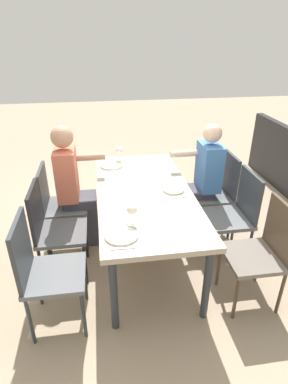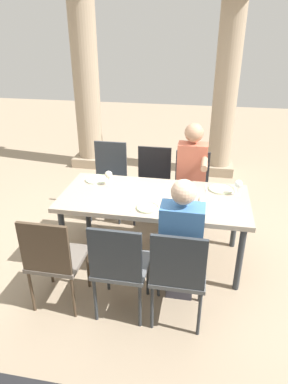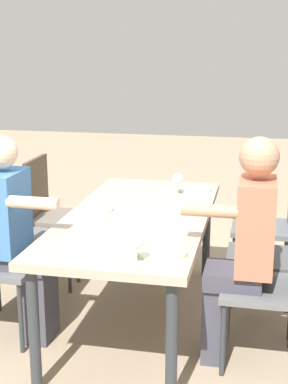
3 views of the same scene
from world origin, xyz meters
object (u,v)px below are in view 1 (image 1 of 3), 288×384
chair_west_north (42,268)px  chair_east_north (57,202)px  chair_west_south (264,249)px  chair_east_south (217,189)px  wine_glass_2 (119,151)px  wine_glass_0 (132,210)px  diner_man_white (74,184)px  dining_table (145,197)px  plate_2 (112,165)px  plate_0 (121,235)px  chair_mid_north (52,227)px  diner_woman_green (202,178)px  plate_1 (173,190)px  chair_mid_south (235,211)px

chair_west_north → chair_east_north: chair_west_north is taller
chair_west_south → chair_west_north: bearing=90.0°
chair_east_south → wine_glass_2: bearing=64.7°
wine_glass_0 → diner_man_white: bearing=30.1°
chair_west_south → chair_east_north: 2.02m
chair_west_south → wine_glass_2: size_ratio=5.57×
diner_man_white → dining_table: bearing=-116.5°
plate_2 → chair_east_south: bearing=-106.2°
chair_west_south → wine_glass_2: (1.54, 1.03, 0.33)m
chair_west_north → plate_0: chair_west_north is taller
chair_mid_north → plate_0: 0.83m
dining_table → wine_glass_2: 0.86m
chair_east_south → plate_2: 1.20m
plate_2 → diner_woman_green: bearing=-109.1°
diner_man_white → plate_0: (-1.02, -0.39, 0.04)m
chair_east_south → plate_0: (-1.02, 1.14, 0.21)m
plate_1 → plate_2: bearing=38.6°
diner_man_white → plate_1: size_ratio=6.36×
chair_mid_south → chair_mid_north: bearing=90.0°
chair_east_north → wine_glass_2: size_ratio=5.42×
chair_mid_north → plate_0: chair_mid_north is taller
chair_west_south → plate_0: size_ratio=3.61×
wine_glass_0 → plate_1: wine_glass_0 is taller
chair_west_south → plate_1: 0.94m
diner_man_white → chair_west_south: bearing=-124.6°
chair_west_north → plate_1: size_ratio=4.65×
chair_west_north → chair_mid_north: size_ratio=1.04×
chair_west_south → diner_man_white: diner_man_white is taller
chair_east_south → wine_glass_0: bearing=129.4°
chair_mid_south → diner_man_white: diner_man_white is taller
chair_west_north → wine_glass_0: 0.78m
chair_east_south → plate_1: chair_east_south is taller
dining_table → wine_glass_0: bearing=161.4°
plate_1 → diner_man_white: bearing=69.3°
diner_woman_green → diner_man_white: size_ratio=0.97×
chair_mid_north → chair_mid_south: bearing=-90.0°
chair_east_south → chair_mid_north: bearing=105.6°
diner_woman_green → chair_east_south: bearing=-90.9°
chair_east_south → plate_0: chair_east_south is taller
chair_east_south → chair_mid_south: bearing=-180.0°
diner_man_white → wine_glass_2: size_ratio=7.92×
chair_east_north → wine_glass_2: 0.91m
wine_glass_0 → wine_glass_2: 1.34m
chair_east_south → plate_0: bearing=131.8°
chair_west_south → diner_man_white: bearing=55.4°
dining_table → chair_west_south: 1.13m
chair_mid_north → chair_east_south: size_ratio=0.99×
chair_west_south → wine_glass_0: chair_west_south is taller
dining_table → chair_mid_south: (-0.15, -0.86, -0.14)m
chair_west_north → chair_mid_south: (0.57, -1.72, -0.02)m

